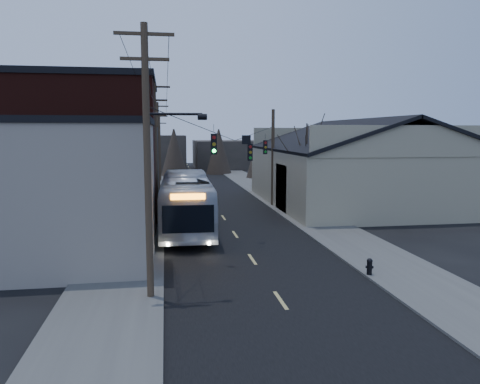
# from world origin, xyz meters

# --- Properties ---
(ground) EXTENTS (160.00, 160.00, 0.00)m
(ground) POSITION_xyz_m (0.00, 0.00, 0.00)
(ground) COLOR black
(ground) RESTS_ON ground
(road_surface) EXTENTS (9.00, 110.00, 0.02)m
(road_surface) POSITION_xyz_m (0.00, 30.00, 0.01)
(road_surface) COLOR black
(road_surface) RESTS_ON ground
(sidewalk_left) EXTENTS (4.00, 110.00, 0.12)m
(sidewalk_left) POSITION_xyz_m (-6.50, 30.00, 0.06)
(sidewalk_left) COLOR #474744
(sidewalk_left) RESTS_ON ground
(sidewalk_right) EXTENTS (4.00, 110.00, 0.12)m
(sidewalk_right) POSITION_xyz_m (6.50, 30.00, 0.06)
(sidewalk_right) COLOR #474744
(sidewalk_right) RESTS_ON ground
(building_clapboard) EXTENTS (8.00, 8.00, 7.00)m
(building_clapboard) POSITION_xyz_m (-9.00, 9.00, 3.50)
(building_clapboard) COLOR gray
(building_clapboard) RESTS_ON ground
(building_brick) EXTENTS (10.00, 12.00, 10.00)m
(building_brick) POSITION_xyz_m (-10.00, 20.00, 5.00)
(building_brick) COLOR black
(building_brick) RESTS_ON ground
(building_left_far) EXTENTS (9.00, 14.00, 7.00)m
(building_left_far) POSITION_xyz_m (-9.50, 36.00, 3.50)
(building_left_far) COLOR #322E28
(building_left_far) RESTS_ON ground
(warehouse) EXTENTS (16.16, 20.60, 7.73)m
(warehouse) POSITION_xyz_m (13.00, 25.00, 2.70)
(warehouse) COLOR gray
(warehouse) RESTS_ON ground
(building_far_left) EXTENTS (10.00, 12.00, 6.00)m
(building_far_left) POSITION_xyz_m (-6.00, 65.00, 3.00)
(building_far_left) COLOR #322E28
(building_far_left) RESTS_ON ground
(building_far_right) EXTENTS (12.00, 14.00, 5.00)m
(building_far_right) POSITION_xyz_m (7.00, 70.00, 2.50)
(building_far_right) COLOR #322E28
(building_far_right) RESTS_ON ground
(bare_tree) EXTENTS (0.40, 0.40, 7.20)m
(bare_tree) POSITION_xyz_m (6.50, 20.00, 3.60)
(bare_tree) COLOR black
(bare_tree) RESTS_ON ground
(utility_lines) EXTENTS (11.24, 45.28, 10.50)m
(utility_lines) POSITION_xyz_m (-3.11, 24.14, 4.95)
(utility_lines) COLOR #382B1E
(utility_lines) RESTS_ON ground
(bus) EXTENTS (3.55, 13.65, 3.78)m
(bus) POSITION_xyz_m (-3.00, 16.15, 1.89)
(bus) COLOR silver
(bus) RESTS_ON ground
(parked_car) EXTENTS (2.04, 4.70, 1.50)m
(parked_car) POSITION_xyz_m (-3.00, 33.48, 0.75)
(parked_car) COLOR #A1A4A8
(parked_car) RESTS_ON ground
(fire_hydrant) EXTENTS (0.37, 0.26, 0.75)m
(fire_hydrant) POSITION_xyz_m (4.70, 4.29, 0.52)
(fire_hydrant) COLOR black
(fire_hydrant) RESTS_ON sidewalk_right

